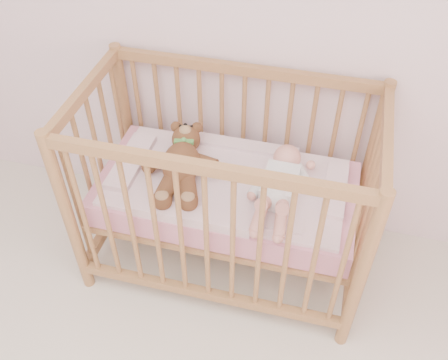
% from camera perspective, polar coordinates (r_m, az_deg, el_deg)
% --- Properties ---
extents(crib, '(1.36, 0.76, 1.00)m').
position_cam_1_polar(crib, '(2.39, 0.30, -1.27)').
color(crib, '#AB7648').
rests_on(crib, floor).
extents(mattress, '(1.22, 0.62, 0.13)m').
position_cam_1_polar(mattress, '(2.40, 0.30, -1.53)').
color(mattress, pink).
rests_on(mattress, crib).
extents(blanket, '(1.10, 0.58, 0.06)m').
position_cam_1_polar(blanket, '(2.35, 0.30, -0.24)').
color(blanket, '#ECA3AE').
rests_on(blanket, mattress).
extents(baby, '(0.29, 0.59, 0.14)m').
position_cam_1_polar(baby, '(2.25, 6.43, -0.32)').
color(baby, silver).
rests_on(baby, blanket).
extents(teddy_bear, '(0.49, 0.62, 0.16)m').
position_cam_1_polar(teddy_bear, '(2.33, -4.92, 1.84)').
color(teddy_bear, brown).
rests_on(teddy_bear, blanket).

